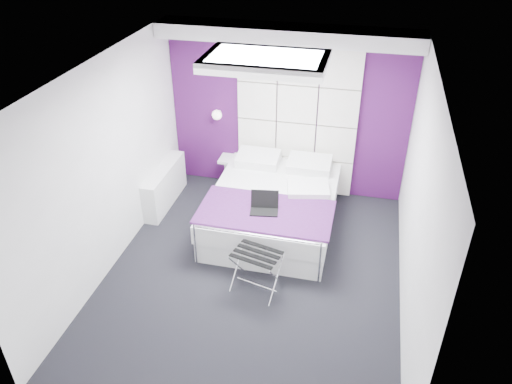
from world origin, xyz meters
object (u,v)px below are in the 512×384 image
wall_lamp (218,114)px  laptop (265,206)px  nightstand (232,159)px  luggage_rack (257,271)px  bed (273,207)px  radiator (165,186)px

wall_lamp → laptop: 1.89m
nightstand → wall_lamp: bearing=169.9°
wall_lamp → luggage_rack: size_ratio=0.27×
nightstand → laptop: laptop is taller
bed → luggage_rack: size_ratio=3.84×
luggage_rack → nightstand: bearing=126.4°
radiator → bed: bed is taller
wall_lamp → bed: wall_lamp is taller
radiator → luggage_rack: (1.79, -1.54, -0.03)m
nightstand → bed: bearing=-47.3°
wall_lamp → radiator: 1.35m
radiator → luggage_rack: bearing=-40.7°
bed → laptop: size_ratio=5.87×
wall_lamp → nightstand: size_ratio=0.38×
radiator → wall_lamp: bearing=49.9°
luggage_rack → wall_lamp: bearing=130.6°
bed → wall_lamp: bearing=138.1°
radiator → nightstand: (0.86, 0.72, 0.19)m
bed → laptop: (-0.01, -0.49, 0.34)m
luggage_rack → laptop: bearing=109.9°
wall_lamp → luggage_rack: wall_lamp is taller
laptop → radiator: bearing=149.0°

